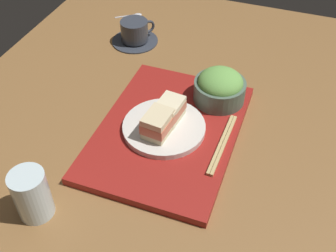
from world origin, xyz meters
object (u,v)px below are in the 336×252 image
(salad_bowl, at_px, (220,87))
(chopsticks_pair, at_px, (222,144))
(sandwich_far, at_px, (170,110))
(coffee_cup, at_px, (135,33))
(teaspoon, at_px, (134,14))
(drinking_glass, at_px, (32,195))
(sandwich_plate, at_px, (164,127))
(sandwich_near, at_px, (158,124))

(salad_bowl, height_order, chopsticks_pair, salad_bowl)
(sandwich_far, xyz_separation_m, coffee_cup, (0.32, 0.23, -0.03))
(salad_bowl, bearing_deg, coffee_cup, 57.34)
(coffee_cup, xyz_separation_m, teaspoon, (0.15, 0.07, -0.03))
(sandwich_far, relative_size, drinking_glass, 0.73)
(sandwich_plate, distance_m, teaspoon, 0.58)
(sandwich_near, height_order, salad_bowl, salad_bowl)
(chopsticks_pair, bearing_deg, salad_bowl, 18.12)
(salad_bowl, distance_m, drinking_glass, 0.50)
(sandwich_plate, xyz_separation_m, sandwich_near, (-0.03, 0.00, 0.03))
(sandwich_plate, xyz_separation_m, coffee_cup, (0.35, 0.22, 0.00))
(coffee_cup, bearing_deg, drinking_glass, -174.22)
(sandwich_near, relative_size, chopsticks_pair, 0.40)
(salad_bowl, height_order, teaspoon, salad_bowl)
(sandwich_far, distance_m, coffee_cup, 0.40)
(sandwich_far, height_order, chopsticks_pair, sandwich_far)
(sandwich_plate, relative_size, sandwich_far, 2.43)
(sandwich_far, relative_size, coffee_cup, 0.57)
(sandwich_near, distance_m, chopsticks_pair, 0.15)
(sandwich_far, height_order, teaspoon, sandwich_far)
(salad_bowl, xyz_separation_m, drinking_glass, (-0.43, 0.25, -0.00))
(sandwich_plate, height_order, coffee_cup, coffee_cup)
(sandwich_far, xyz_separation_m, salad_bowl, (0.12, -0.09, 0.00))
(salad_bowl, bearing_deg, sandwich_near, 152.10)
(coffee_cup, relative_size, teaspoon, 1.73)
(chopsticks_pair, height_order, drinking_glass, drinking_glass)
(teaspoon, bearing_deg, sandwich_plate, -149.63)
(sandwich_plate, relative_size, sandwich_near, 2.50)
(sandwich_plate, distance_m, sandwich_near, 0.04)
(chopsticks_pair, relative_size, teaspoon, 2.39)
(sandwich_far, bearing_deg, salad_bowl, -35.36)
(sandwich_plate, height_order, sandwich_near, sandwich_near)
(sandwich_near, distance_m, sandwich_far, 0.06)
(sandwich_far, bearing_deg, sandwich_plate, 172.18)
(coffee_cup, relative_size, drinking_glass, 1.30)
(sandwich_far, relative_size, salad_bowl, 0.62)
(drinking_glass, relative_size, teaspoon, 1.33)
(sandwich_plate, bearing_deg, drinking_glass, 150.70)
(sandwich_plate, distance_m, coffee_cup, 0.42)
(drinking_glass, distance_m, teaspoon, 0.79)
(sandwich_plate, distance_m, drinking_glass, 0.33)
(sandwich_far, height_order, coffee_cup, sandwich_far)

